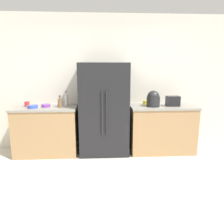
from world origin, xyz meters
name	(u,v)px	position (x,y,z in m)	size (l,w,h in m)	color
ground_plane	(119,195)	(0.00, 0.00, 0.00)	(10.50, 10.50, 0.00)	beige
kitchen_back_panel	(111,83)	(0.00, 1.87, 1.33)	(5.25, 0.10, 2.67)	silver
counter_left	(47,130)	(-1.26, 1.49, 0.46)	(1.18, 0.66, 0.92)	tan
counter_right	(161,128)	(0.98, 1.49, 0.46)	(1.26, 0.66, 0.92)	tan
refrigerator	(104,109)	(-0.16, 1.48, 0.86)	(0.92, 0.66, 1.73)	black
toaster	(173,101)	(1.16, 1.44, 1.02)	(0.25, 0.16, 0.19)	black
rice_cooker	(153,99)	(0.77, 1.41, 1.06)	(0.25, 0.25, 0.30)	#262628
bottle_a	(60,103)	(-0.97, 1.42, 1.01)	(0.08, 0.08, 0.22)	brown
bottle_b	(66,100)	(-0.88, 1.58, 1.03)	(0.07, 0.07, 0.28)	white
cup_a	(145,102)	(0.67, 1.67, 0.96)	(0.08, 0.08, 0.07)	yellow
cup_b	(27,104)	(-1.62, 1.57, 0.97)	(0.09, 0.09, 0.09)	red
bowl_a	(46,106)	(-1.24, 1.47, 0.95)	(0.16, 0.16, 0.06)	purple
bowl_b	(33,107)	(-1.46, 1.38, 0.95)	(0.18, 0.18, 0.05)	blue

